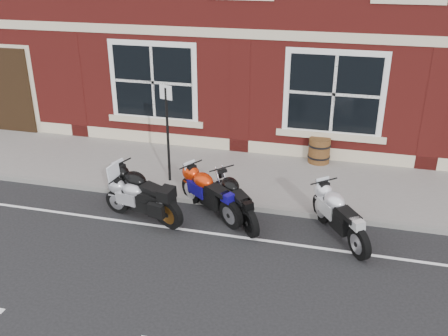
% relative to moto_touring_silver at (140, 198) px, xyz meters
% --- Properties ---
extents(ground, '(80.00, 80.00, 0.00)m').
position_rel_moto_touring_silver_xyz_m(ground, '(2.26, -0.44, -0.50)').
color(ground, black).
rests_on(ground, ground).
extents(sidewalk, '(30.00, 3.00, 0.12)m').
position_rel_moto_touring_silver_xyz_m(sidewalk, '(2.26, 2.56, -0.44)').
color(sidewalk, slate).
rests_on(sidewalk, ground).
extents(kerb, '(30.00, 0.16, 0.12)m').
position_rel_moto_touring_silver_xyz_m(kerb, '(2.26, 0.98, -0.44)').
color(kerb, slate).
rests_on(kerb, ground).
extents(moto_touring_silver, '(1.84, 0.57, 1.22)m').
position_rel_moto_touring_silver_xyz_m(moto_touring_silver, '(0.00, 0.00, 0.00)').
color(moto_touring_silver, black).
rests_on(moto_touring_silver, ground).
extents(moto_sport_red, '(1.74, 1.39, 0.94)m').
position_rel_moto_touring_silver_xyz_m(moto_sport_red, '(1.42, 0.58, 0.05)').
color(moto_sport_red, black).
rests_on(moto_sport_red, ground).
extents(moto_sport_black, '(2.09, 1.13, 1.02)m').
position_rel_moto_touring_silver_xyz_m(moto_sport_black, '(0.03, 0.16, 0.09)').
color(moto_sport_black, black).
rests_on(moto_sport_black, ground).
extents(moto_sport_silver, '(1.24, 1.85, 0.95)m').
position_rel_moto_touring_silver_xyz_m(moto_sport_silver, '(4.23, 0.28, 0.05)').
color(moto_sport_silver, black).
rests_on(moto_sport_silver, ground).
extents(moto_naked_black, '(1.35, 1.71, 0.93)m').
position_rel_moto_touring_silver_xyz_m(moto_naked_black, '(2.03, 0.48, 0.04)').
color(moto_naked_black, black).
rests_on(moto_naked_black, ground).
extents(barrel_planter, '(0.60, 0.60, 0.67)m').
position_rel_moto_touring_silver_xyz_m(barrel_planter, '(3.51, 3.86, -0.04)').
color(barrel_planter, '#562D17').
rests_on(barrel_planter, sidewalk).
extents(parking_sign, '(0.33, 0.12, 2.42)m').
position_rel_moto_touring_silver_xyz_m(parking_sign, '(0.02, 1.76, 1.02)').
color(parking_sign, black).
rests_on(parking_sign, sidewalk).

